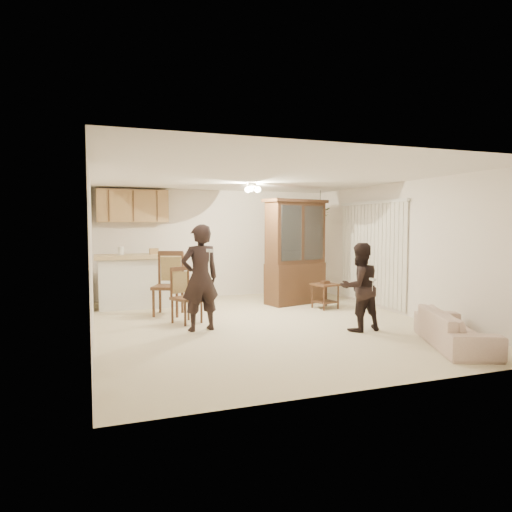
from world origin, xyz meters
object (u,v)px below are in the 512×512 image
object	(u,v)px
chair_hutch_left	(168,297)
chair_hutch_right	(289,285)
china_hutch	(295,252)
chair_bar	(187,307)
child	(359,289)
side_table	(325,296)
sofa	(455,321)
adult	(200,275)

from	to	relation	value
chair_hutch_left	chair_hutch_right	size ratio (longest dim) A/B	1.02
china_hutch	chair_bar	world-z (taller)	china_hutch
chair_bar	chair_hutch_right	distance (m)	3.19
child	side_table	size ratio (longest dim) A/B	2.40
child	chair_bar	xyz separation A→B (m)	(-2.49, 1.48, -0.40)
sofa	side_table	xyz separation A→B (m)	(-0.33, 3.18, -0.10)
side_table	chair_bar	world-z (taller)	chair_bar
adult	side_table	world-z (taller)	adult
child	china_hutch	xyz separation A→B (m)	(0.09, 2.67, 0.43)
sofa	chair_hutch_right	bearing A→B (deg)	30.31
child	chair_hutch_left	distance (m)	3.56
sofa	adult	distance (m)	3.83
adult	china_hutch	world-z (taller)	china_hutch
chair_bar	chair_hutch_left	distance (m)	0.84
adult	china_hutch	bearing A→B (deg)	-152.73
china_hutch	chair_hutch_left	size ratio (longest dim) A/B	1.87
child	chair_hutch_right	world-z (taller)	child
sofa	adult	size ratio (longest dim) A/B	1.04
sofa	chair_hutch_right	world-z (taller)	chair_hutch_right
sofa	chair_hutch_right	xyz separation A→B (m)	(-0.56, 4.48, -0.03)
child	chair_hutch_right	xyz separation A→B (m)	(0.18, 3.21, -0.34)
sofa	side_table	world-z (taller)	sofa
adult	china_hutch	xyz separation A→B (m)	(2.49, 1.81, 0.20)
child	chair_hutch_left	world-z (taller)	child
china_hutch	chair_hutch_left	xyz separation A→B (m)	(-2.78, -0.37, -0.76)
adult	chair_hutch_left	world-z (taller)	adult
adult	chair_bar	world-z (taller)	adult
adult	child	bearing A→B (deg)	151.42
sofa	chair_bar	xyz separation A→B (m)	(-3.24, 2.75, -0.09)
sofa	chair_hutch_left	world-z (taller)	chair_hutch_left
adult	chair_bar	bearing A→B (deg)	-89.62
side_table	sofa	bearing A→B (deg)	-84.05
chair_hutch_left	china_hutch	bearing A→B (deg)	30.99
china_hutch	chair_bar	distance (m)	2.97
chair_hutch_left	side_table	bearing A→B (deg)	16.18
child	sofa	bearing A→B (deg)	116.76
chair_bar	chair_hutch_left	xyz separation A→B (m)	(-0.19, 0.82, 0.06)
sofa	chair_bar	world-z (taller)	chair_bar
sofa	side_table	distance (m)	3.20
child	china_hutch	world-z (taller)	china_hutch
chair_hutch_right	side_table	bearing A→B (deg)	94.48
adult	chair_hutch_right	bearing A→B (deg)	-146.40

